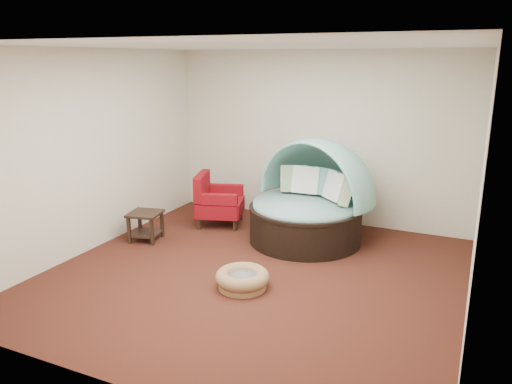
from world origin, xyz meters
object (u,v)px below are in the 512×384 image
at_px(red_armchair, 217,201).
at_px(canopy_daybed, 310,194).
at_px(side_table, 145,222).
at_px(pet_basket, 242,279).

bearing_deg(red_armchair, canopy_daybed, -19.86).
xyz_separation_m(red_armchair, side_table, (-0.60, -1.10, -0.11)).
bearing_deg(pet_basket, red_armchair, 126.31).
relative_size(pet_basket, side_table, 1.40).
height_order(canopy_daybed, red_armchair, canopy_daybed).
xyz_separation_m(pet_basket, side_table, (-2.04, 0.85, 0.17)).
height_order(canopy_daybed, pet_basket, canopy_daybed).
bearing_deg(pet_basket, side_table, 157.45).
xyz_separation_m(canopy_daybed, side_table, (-2.23, -1.05, -0.43)).
xyz_separation_m(pet_basket, red_armchair, (-1.43, 1.95, 0.28)).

